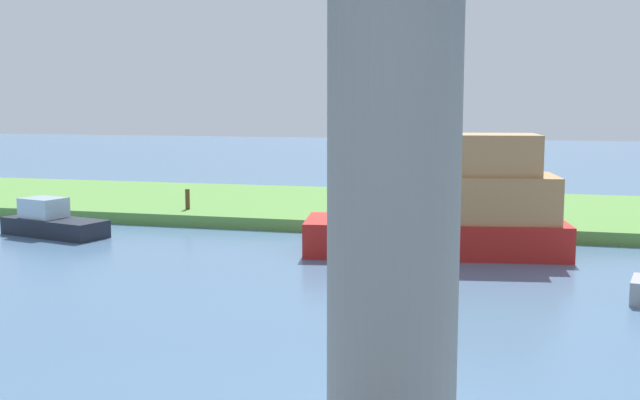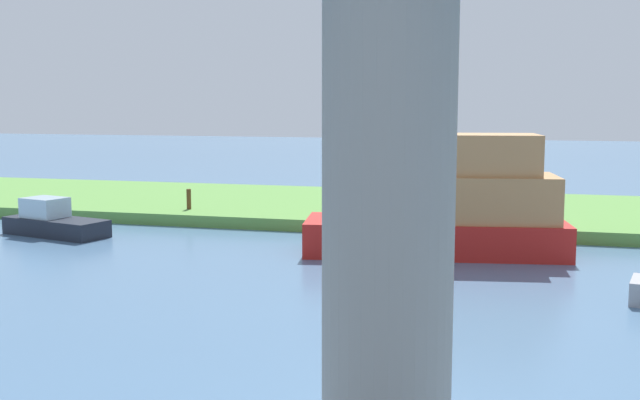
{
  "view_description": "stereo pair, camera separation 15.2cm",
  "coord_description": "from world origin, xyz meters",
  "px_view_note": "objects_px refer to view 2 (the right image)",
  "views": [
    {
      "loc": [
        -4.64,
        29.42,
        5.23
      ],
      "look_at": [
        1.78,
        5.0,
        2.0
      ],
      "focal_mm": 43.22,
      "sensor_mm": 36.0,
      "label": 1
    },
    {
      "loc": [
        -4.78,
        29.38,
        5.23
      ],
      "look_at": [
        1.78,
        5.0,
        2.0
      ],
      "focal_mm": 43.22,
      "sensor_mm": 36.0,
      "label": 2
    }
  ],
  "objects_px": {
    "person_on_bank": "(465,203)",
    "riverboat_paddlewheel": "(444,206)",
    "mooring_post": "(189,199)",
    "bridge_pylon": "(389,165)",
    "motorboat_red": "(53,222)"
  },
  "relations": [
    {
      "from": "person_on_bank",
      "to": "riverboat_paddlewheel",
      "type": "xyz_separation_m",
      "value": [
        0.35,
        4.48,
        0.48
      ]
    },
    {
      "from": "person_on_bank",
      "to": "mooring_post",
      "type": "relative_size",
      "value": 1.55
    },
    {
      "from": "bridge_pylon",
      "to": "person_on_bank",
      "type": "distance_m",
      "value": 19.42
    },
    {
      "from": "riverboat_paddlewheel",
      "to": "person_on_bank",
      "type": "bearing_deg",
      "value": -94.48
    },
    {
      "from": "mooring_post",
      "to": "person_on_bank",
      "type": "bearing_deg",
      "value": 179.02
    },
    {
      "from": "mooring_post",
      "to": "riverboat_paddlewheel",
      "type": "relative_size",
      "value": 0.1
    },
    {
      "from": "person_on_bank",
      "to": "motorboat_red",
      "type": "distance_m",
      "value": 16.31
    },
    {
      "from": "bridge_pylon",
      "to": "motorboat_red",
      "type": "distance_m",
      "value": 21.79
    },
    {
      "from": "person_on_bank",
      "to": "riverboat_paddlewheel",
      "type": "distance_m",
      "value": 4.52
    },
    {
      "from": "bridge_pylon",
      "to": "riverboat_paddlewheel",
      "type": "bearing_deg",
      "value": -87.57
    },
    {
      "from": "bridge_pylon",
      "to": "person_on_bank",
      "type": "height_order",
      "value": "bridge_pylon"
    },
    {
      "from": "person_on_bank",
      "to": "riverboat_paddlewheel",
      "type": "relative_size",
      "value": 0.15
    },
    {
      "from": "riverboat_paddlewheel",
      "to": "motorboat_red",
      "type": "xyz_separation_m",
      "value": [
        15.25,
        0.24,
        -1.16
      ]
    },
    {
      "from": "person_on_bank",
      "to": "riverboat_paddlewheel",
      "type": "height_order",
      "value": "riverboat_paddlewheel"
    },
    {
      "from": "mooring_post",
      "to": "riverboat_paddlewheel",
      "type": "distance_m",
      "value": 12.64
    }
  ]
}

